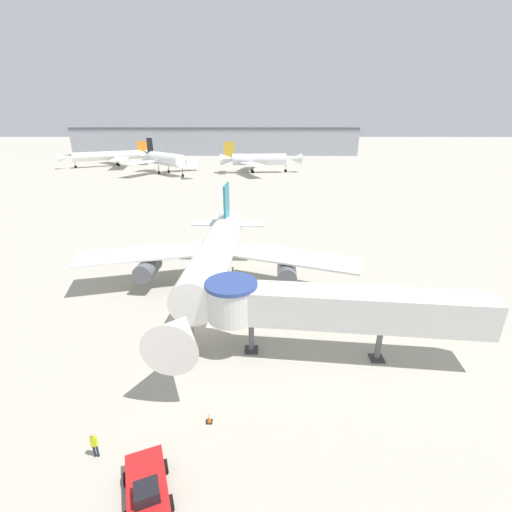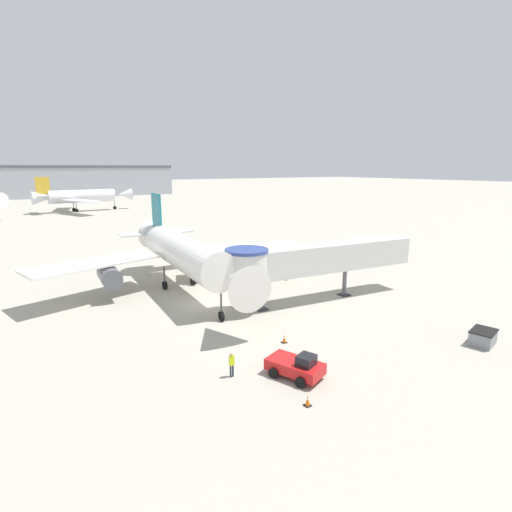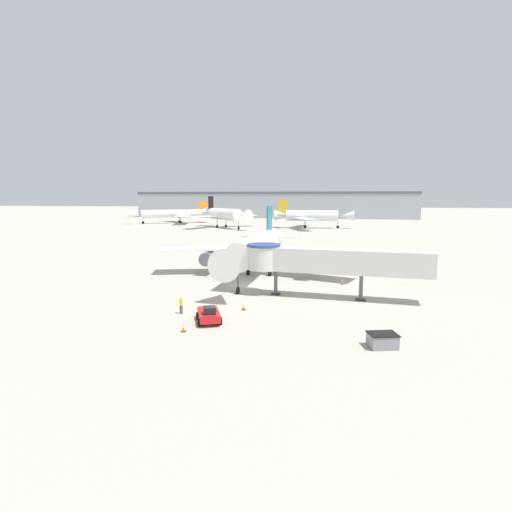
{
  "view_description": "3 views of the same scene",
  "coord_description": "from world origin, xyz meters",
  "px_view_note": "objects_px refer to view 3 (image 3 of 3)",
  "views": [
    {
      "loc": [
        4.83,
        -28.12,
        17.73
      ],
      "look_at": [
        4.62,
        2.0,
        5.8
      ],
      "focal_mm": 24.0,
      "sensor_mm": 36.0,
      "label": 1
    },
    {
      "loc": [
        -15.76,
        -35.6,
        13.6
      ],
      "look_at": [
        6.04,
        -0.88,
        4.45
      ],
      "focal_mm": 28.0,
      "sensor_mm": 36.0,
      "label": 2
    },
    {
      "loc": [
        10.01,
        -52.06,
        11.92
      ],
      "look_at": [
        0.11,
        5.29,
        3.21
      ],
      "focal_mm": 28.0,
      "sensor_mm": 36.0,
      "label": 3
    }
  ],
  "objects_px": {
    "background_jet_gold_tail": "(310,216)",
    "jet_bridge": "(323,260)",
    "main_airplane": "(256,249)",
    "traffic_cone_apron_front": "(183,328)",
    "pushback_tug_red": "(209,315)",
    "background_jet_orange_tail": "(174,214)",
    "traffic_cone_starboard_wing": "(342,282)",
    "traffic_cone_near_nose": "(244,307)",
    "background_jet_black_tail": "(224,214)",
    "service_container_gray": "(382,340)",
    "ground_crew_marshaller": "(181,304)"
  },
  "relations": [
    {
      "from": "traffic_cone_starboard_wing",
      "to": "traffic_cone_near_nose",
      "type": "bearing_deg",
      "value": -126.69
    },
    {
      "from": "ground_crew_marshaller",
      "to": "service_container_gray",
      "type": "bearing_deg",
      "value": 159.97
    },
    {
      "from": "traffic_cone_near_nose",
      "to": "background_jet_black_tail",
      "type": "relative_size",
      "value": 0.03
    },
    {
      "from": "ground_crew_marshaller",
      "to": "traffic_cone_starboard_wing",
      "type": "bearing_deg",
      "value": -137.24
    },
    {
      "from": "jet_bridge",
      "to": "background_jet_gold_tail",
      "type": "height_order",
      "value": "background_jet_gold_tail"
    },
    {
      "from": "background_jet_orange_tail",
      "to": "background_jet_gold_tail",
      "type": "distance_m",
      "value": 64.13
    },
    {
      "from": "traffic_cone_apron_front",
      "to": "service_container_gray",
      "type": "bearing_deg",
      "value": -2.87
    },
    {
      "from": "traffic_cone_starboard_wing",
      "to": "traffic_cone_apron_front",
      "type": "height_order",
      "value": "traffic_cone_starboard_wing"
    },
    {
      "from": "traffic_cone_near_nose",
      "to": "background_jet_orange_tail",
      "type": "bearing_deg",
      "value": 114.11
    },
    {
      "from": "traffic_cone_starboard_wing",
      "to": "background_jet_gold_tail",
      "type": "distance_m",
      "value": 97.87
    },
    {
      "from": "jet_bridge",
      "to": "background_jet_gold_tail",
      "type": "xyz_separation_m",
      "value": [
        -5.48,
        105.2,
        0.24
      ]
    },
    {
      "from": "main_airplane",
      "to": "traffic_cone_apron_front",
      "type": "height_order",
      "value": "main_airplane"
    },
    {
      "from": "jet_bridge",
      "to": "traffic_cone_near_nose",
      "type": "distance_m",
      "value": 11.38
    },
    {
      "from": "traffic_cone_starboard_wing",
      "to": "background_jet_gold_tail",
      "type": "xyz_separation_m",
      "value": [
        -8.06,
        97.44,
        4.41
      ]
    },
    {
      "from": "traffic_cone_starboard_wing",
      "to": "background_jet_orange_tail",
      "type": "relative_size",
      "value": 0.02
    },
    {
      "from": "pushback_tug_red",
      "to": "background_jet_black_tail",
      "type": "relative_size",
      "value": 0.16
    },
    {
      "from": "traffic_cone_apron_front",
      "to": "background_jet_gold_tail",
      "type": "xyz_separation_m",
      "value": [
        6.62,
        119.56,
        4.43
      ]
    },
    {
      "from": "jet_bridge",
      "to": "traffic_cone_starboard_wing",
      "type": "xyz_separation_m",
      "value": [
        2.58,
        7.76,
        -4.17
      ]
    },
    {
      "from": "jet_bridge",
      "to": "background_jet_orange_tail",
      "type": "relative_size",
      "value": 0.64
    },
    {
      "from": "main_airplane",
      "to": "service_container_gray",
      "type": "bearing_deg",
      "value": -57.1
    },
    {
      "from": "background_jet_black_tail",
      "to": "jet_bridge",
      "type": "bearing_deg",
      "value": -114.24
    },
    {
      "from": "traffic_cone_starboard_wing",
      "to": "background_jet_black_tail",
      "type": "relative_size",
      "value": 0.03
    },
    {
      "from": "traffic_cone_apron_front",
      "to": "background_jet_orange_tail",
      "type": "bearing_deg",
      "value": 111.54
    },
    {
      "from": "pushback_tug_red",
      "to": "traffic_cone_apron_front",
      "type": "bearing_deg",
      "value": -137.79
    },
    {
      "from": "jet_bridge",
      "to": "traffic_cone_starboard_wing",
      "type": "distance_m",
      "value": 9.18
    },
    {
      "from": "traffic_cone_near_nose",
      "to": "background_jet_black_tail",
      "type": "xyz_separation_m",
      "value": [
        -29.72,
        108.03,
        4.9
      ]
    },
    {
      "from": "traffic_cone_starboard_wing",
      "to": "background_jet_black_tail",
      "type": "bearing_deg",
      "value": 113.4
    },
    {
      "from": "traffic_cone_apron_front",
      "to": "background_jet_orange_tail",
      "type": "distance_m",
      "value": 148.93
    },
    {
      "from": "traffic_cone_starboard_wing",
      "to": "ground_crew_marshaller",
      "type": "height_order",
      "value": "ground_crew_marshaller"
    },
    {
      "from": "traffic_cone_near_nose",
      "to": "background_jet_gold_tail",
      "type": "relative_size",
      "value": 0.02
    },
    {
      "from": "background_jet_orange_tail",
      "to": "background_jet_black_tail",
      "type": "distance_m",
      "value": 36.77
    },
    {
      "from": "traffic_cone_apron_front",
      "to": "traffic_cone_near_nose",
      "type": "bearing_deg",
      "value": 63.0
    },
    {
      "from": "jet_bridge",
      "to": "background_jet_orange_tail",
      "type": "distance_m",
      "value": 140.93
    },
    {
      "from": "main_airplane",
      "to": "traffic_cone_starboard_wing",
      "type": "xyz_separation_m",
      "value": [
        12.32,
        -2.52,
        -4.01
      ]
    },
    {
      "from": "main_airplane",
      "to": "pushback_tug_red",
      "type": "distance_m",
      "value": 21.97
    },
    {
      "from": "background_jet_orange_tail",
      "to": "jet_bridge",
      "type": "bearing_deg",
      "value": -2.04
    },
    {
      "from": "pushback_tug_red",
      "to": "traffic_cone_near_nose",
      "type": "distance_m",
      "value": 5.29
    },
    {
      "from": "main_airplane",
      "to": "background_jet_orange_tail",
      "type": "height_order",
      "value": "main_airplane"
    },
    {
      "from": "background_jet_orange_tail",
      "to": "pushback_tug_red",
      "type": "bearing_deg",
      "value": -7.81
    },
    {
      "from": "traffic_cone_starboard_wing",
      "to": "traffic_cone_near_nose",
      "type": "xyz_separation_m",
      "value": [
        -10.78,
        -14.46,
        -0.02
      ]
    },
    {
      "from": "background_jet_gold_tail",
      "to": "jet_bridge",
      "type": "bearing_deg",
      "value": 178.63
    },
    {
      "from": "traffic_cone_starboard_wing",
      "to": "background_jet_orange_tail",
      "type": "height_order",
      "value": "background_jet_orange_tail"
    },
    {
      "from": "background_jet_orange_tail",
      "to": "traffic_cone_starboard_wing",
      "type": "bearing_deg",
      "value": 0.48
    },
    {
      "from": "main_airplane",
      "to": "traffic_cone_near_nose",
      "type": "height_order",
      "value": "main_airplane"
    },
    {
      "from": "traffic_cone_near_nose",
      "to": "ground_crew_marshaller",
      "type": "distance_m",
      "value": 6.56
    },
    {
      "from": "main_airplane",
      "to": "jet_bridge",
      "type": "distance_m",
      "value": 14.16
    },
    {
      "from": "traffic_cone_starboard_wing",
      "to": "traffic_cone_near_nose",
      "type": "distance_m",
      "value": 18.04
    },
    {
      "from": "jet_bridge",
      "to": "traffic_cone_starboard_wing",
      "type": "bearing_deg",
      "value": 77.43
    },
    {
      "from": "jet_bridge",
      "to": "background_jet_gold_tail",
      "type": "bearing_deg",
      "value": 98.82
    },
    {
      "from": "traffic_cone_starboard_wing",
      "to": "main_airplane",
      "type": "bearing_deg",
      "value": 168.44
    }
  ]
}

